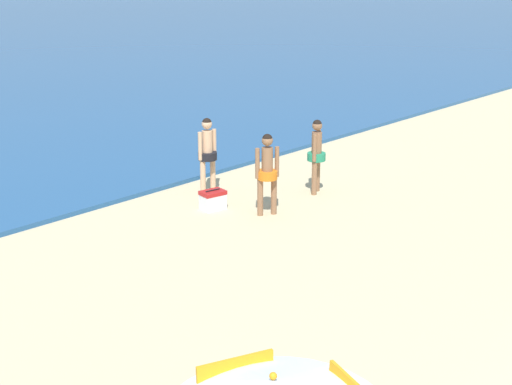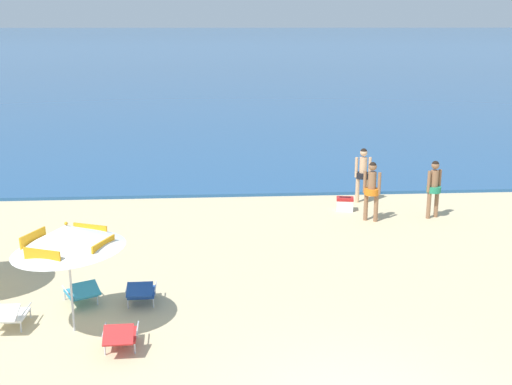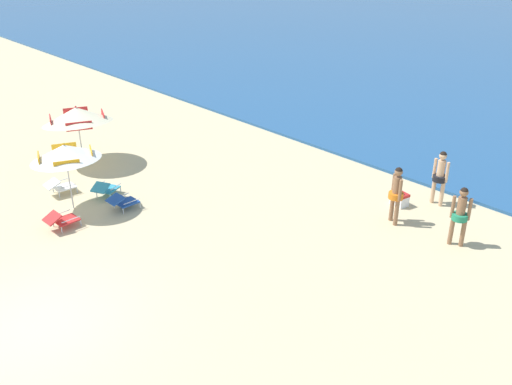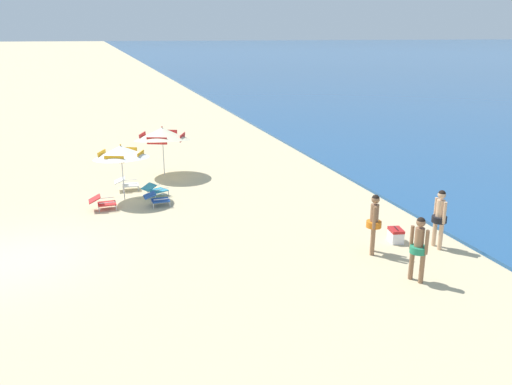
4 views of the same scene
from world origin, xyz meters
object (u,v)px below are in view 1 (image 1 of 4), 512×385
person_standing_beside (207,150)px  person_wading_in (267,169)px  person_standing_near_shore (317,151)px  cooler_box (213,200)px

person_standing_beside → person_wading_in: person_standing_beside is taller
person_standing_near_shore → cooler_box: (-2.33, 0.87, -0.75)m
person_standing_near_shore → person_standing_beside: person_standing_beside is taller
person_standing_beside → cooler_box: size_ratio=3.07×
person_standing_beside → person_wading_in: (-0.20, -1.93, -0.01)m
person_standing_beside → cooler_box: bearing=-128.9°
person_standing_beside → person_wading_in: bearing=-95.9°
person_wading_in → cooler_box: (-0.51, 1.05, -0.77)m
cooler_box → person_standing_near_shore: bearing=-20.5°
person_wading_in → cooler_box: bearing=116.1°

